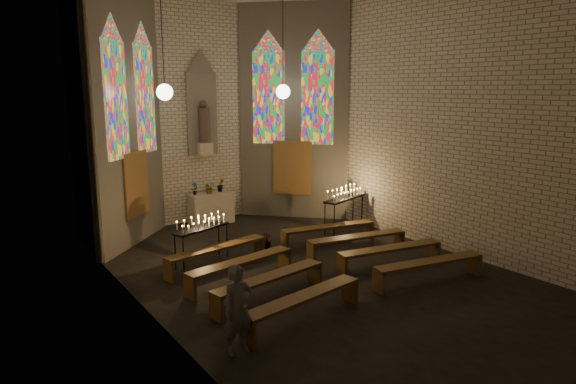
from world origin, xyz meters
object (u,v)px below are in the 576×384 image
(votive_stand_left, at_px, (201,225))
(altar, at_px, (211,208))
(aisle_flower_pot, at_px, (267,240))
(visitor, at_px, (238,310))
(votive_stand_right, at_px, (344,195))

(votive_stand_left, bearing_deg, altar, 42.36)
(aisle_flower_pot, distance_m, visitor, 5.68)
(votive_stand_left, height_order, votive_stand_right, votive_stand_right)
(altar, xyz_separation_m, visitor, (-3.29, -7.82, 0.26))
(altar, height_order, votive_stand_right, votive_stand_right)
(visitor, bearing_deg, altar, 65.39)
(votive_stand_left, bearing_deg, votive_stand_right, -14.40)
(votive_stand_right, bearing_deg, altar, 116.00)
(altar, relative_size, votive_stand_right, 0.78)
(aisle_flower_pot, distance_m, votive_stand_left, 2.13)
(altar, height_order, votive_stand_left, votive_stand_left)
(altar, xyz_separation_m, aisle_flower_pot, (0.07, -3.27, -0.28))
(visitor, bearing_deg, votive_stand_left, 70.78)
(altar, xyz_separation_m, votive_stand_left, (-1.91, -3.42, 0.49))
(altar, height_order, visitor, visitor)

